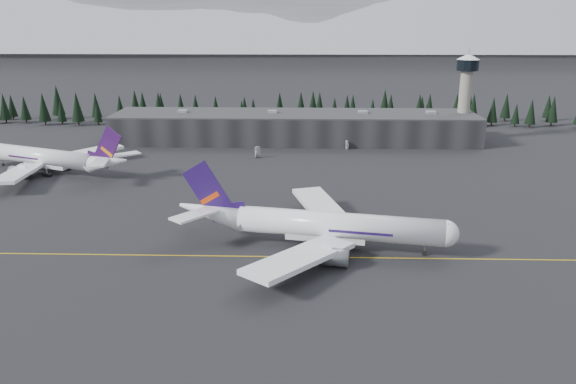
{
  "coord_description": "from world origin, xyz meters",
  "views": [
    {
      "loc": [
        4.13,
        -122.72,
        54.22
      ],
      "look_at": [
        0.0,
        20.0,
        9.0
      ],
      "focal_mm": 35.0,
      "sensor_mm": 36.0,
      "label": 1
    }
  ],
  "objects_px": {
    "gse_vehicle_a": "(257,156)",
    "jet_main": "(314,224)",
    "terminal": "(295,127)",
    "gse_vehicle_b": "(347,148)",
    "control_tower": "(466,88)",
    "jet_parked": "(52,158)"
  },
  "relations": [
    {
      "from": "terminal",
      "to": "gse_vehicle_a",
      "type": "relative_size",
      "value": 34.12
    },
    {
      "from": "jet_main",
      "to": "gse_vehicle_b",
      "type": "xyz_separation_m",
      "value": [
        15.63,
        104.36,
        -5.06
      ]
    },
    {
      "from": "gse_vehicle_a",
      "to": "control_tower",
      "type": "bearing_deg",
      "value": -7.43
    },
    {
      "from": "gse_vehicle_b",
      "to": "jet_parked",
      "type": "bearing_deg",
      "value": -87.63
    },
    {
      "from": "control_tower",
      "to": "jet_parked",
      "type": "xyz_separation_m",
      "value": [
        -160.47,
        -59.28,
        -18.0
      ]
    },
    {
      "from": "jet_parked",
      "to": "gse_vehicle_b",
      "type": "xyz_separation_m",
      "value": [
        107.94,
        40.19,
        -4.75
      ]
    },
    {
      "from": "jet_main",
      "to": "gse_vehicle_b",
      "type": "distance_m",
      "value": 105.64
    },
    {
      "from": "jet_main",
      "to": "gse_vehicle_a",
      "type": "xyz_separation_m",
      "value": [
        -21.11,
        88.68,
        -5.06
      ]
    },
    {
      "from": "control_tower",
      "to": "jet_main",
      "type": "height_order",
      "value": "control_tower"
    },
    {
      "from": "terminal",
      "to": "gse_vehicle_b",
      "type": "relative_size",
      "value": 41.35
    },
    {
      "from": "terminal",
      "to": "gse_vehicle_b",
      "type": "xyz_separation_m",
      "value": [
        22.47,
        -16.09,
        -5.64
      ]
    },
    {
      "from": "terminal",
      "to": "control_tower",
      "type": "bearing_deg",
      "value": 2.29
    },
    {
      "from": "terminal",
      "to": "jet_main",
      "type": "distance_m",
      "value": 120.65
    },
    {
      "from": "gse_vehicle_a",
      "to": "gse_vehicle_b",
      "type": "distance_m",
      "value": 39.95
    },
    {
      "from": "terminal",
      "to": "jet_main",
      "type": "height_order",
      "value": "jet_main"
    },
    {
      "from": "gse_vehicle_b",
      "to": "terminal",
      "type": "bearing_deg",
      "value": -143.66
    },
    {
      "from": "jet_main",
      "to": "gse_vehicle_a",
      "type": "distance_m",
      "value": 91.3
    },
    {
      "from": "gse_vehicle_a",
      "to": "jet_main",
      "type": "bearing_deg",
      "value": -105.32
    },
    {
      "from": "control_tower",
      "to": "gse_vehicle_b",
      "type": "bearing_deg",
      "value": -160.02
    },
    {
      "from": "gse_vehicle_b",
      "to": "gse_vehicle_a",
      "type": "bearing_deg",
      "value": -84.94
    },
    {
      "from": "jet_parked",
      "to": "gse_vehicle_a",
      "type": "distance_m",
      "value": 75.45
    },
    {
      "from": "jet_parked",
      "to": "jet_main",
      "type": "bearing_deg",
      "value": 166.32
    }
  ]
}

